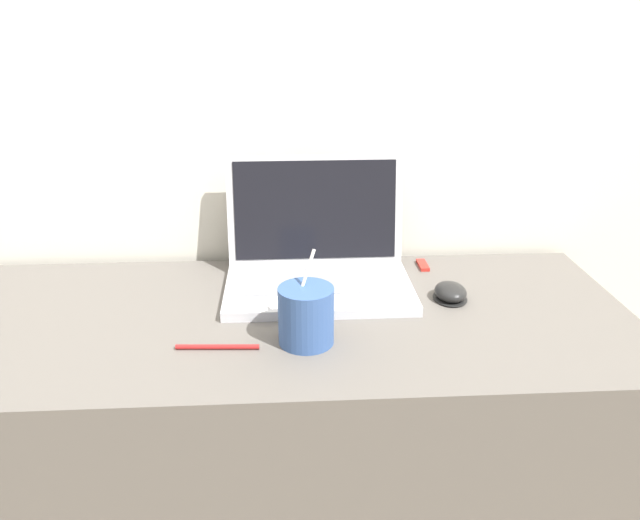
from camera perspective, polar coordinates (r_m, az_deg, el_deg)
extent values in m
cube|color=silver|center=(1.42, -5.27, 19.51)|extent=(7.00, 0.04, 2.50)
cube|color=#5B5651|center=(1.44, -4.35, -18.60)|extent=(1.43, 0.58, 0.76)
cube|color=silver|center=(1.30, -0.10, -2.69)|extent=(0.39, 0.24, 0.02)
cube|color=gray|center=(1.32, -0.15, -1.90)|extent=(0.34, 0.13, 0.00)
cube|color=silver|center=(1.39, -0.45, 4.61)|extent=(0.39, 0.05, 0.24)
cube|color=black|center=(1.38, -0.43, 4.58)|extent=(0.36, 0.04, 0.22)
cylinder|color=#33518C|center=(1.10, -1.28, -5.09)|extent=(0.10, 0.10, 0.11)
cylinder|color=black|center=(1.08, -1.30, -2.79)|extent=(0.08, 0.08, 0.01)
cylinder|color=white|center=(1.09, -1.65, -2.52)|extent=(0.05, 0.03, 0.13)
ellipsoid|color=black|center=(1.31, 11.79, -3.41)|extent=(0.07, 0.08, 0.01)
ellipsoid|color=black|center=(1.30, 11.84, -2.85)|extent=(0.06, 0.08, 0.03)
cube|color=#B2261E|center=(1.46, 9.38, -0.46)|extent=(0.02, 0.06, 0.01)
cylinder|color=#A51E1E|center=(1.12, -9.36, -7.84)|extent=(0.15, 0.02, 0.01)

